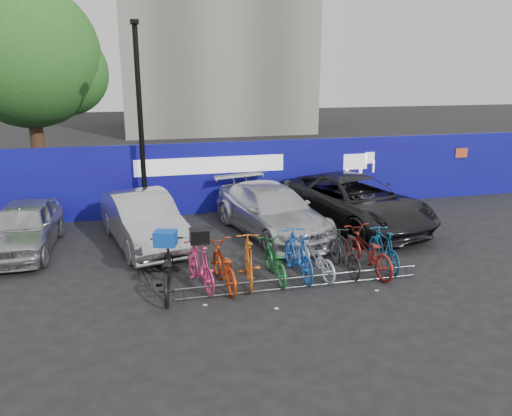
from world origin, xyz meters
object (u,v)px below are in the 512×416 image
object	(u,v)px
bike_4	(275,261)
bike_2	(223,265)
car_3	(353,201)
bike_1	(200,265)
bike_rack	(301,282)
car_0	(24,227)
car_1	(143,220)
bike_3	(249,260)
tree	(35,60)
bike_6	(315,257)
bike_9	(384,249)
bike_0	(167,269)
lamppost	(140,119)
car_2	(272,211)
bike_8	(368,251)
bike_5	(298,254)
bike_7	(345,252)

from	to	relation	value
bike_4	bike_2	bearing A→B (deg)	4.97
car_3	bike_1	distance (m)	6.27
bike_rack	car_0	bearing A→B (deg)	147.88
car_1	bike_2	distance (m)	3.63
car_3	bike_3	bearing A→B (deg)	-155.59
tree	bike_6	xyz separation A→B (m)	(7.34, -9.99, -4.62)
bike_rack	bike_3	size ratio (longest dim) A/B	3.09
car_0	bike_4	xyz separation A→B (m)	(6.01, -3.37, -0.23)
bike_1	bike_9	size ratio (longest dim) A/B	1.05
bike_2	tree	bearing A→B (deg)	-68.67
bike_0	tree	bearing A→B (deg)	-63.21
bike_3	bike_rack	bearing A→B (deg)	158.90
bike_3	lamppost	bearing A→B (deg)	-59.90
bike_rack	bike_9	size ratio (longest dim) A/B	3.35
car_2	bike_3	bearing A→B (deg)	-126.76
tree	bike_8	size ratio (longest dim) A/B	3.91
bike_2	bike_8	world-z (taller)	bike_8
car_2	bike_5	size ratio (longest dim) A/B	2.65
bike_1	bike_4	xyz separation A→B (m)	(1.74, 0.04, -0.08)
car_0	bike_8	size ratio (longest dim) A/B	1.99
bike_6	bike_7	distance (m)	0.75
car_2	bike_2	xyz separation A→B (m)	(-2.04, -3.33, -0.22)
car_2	bike_9	size ratio (longest dim) A/B	2.94
bike_0	bike_2	bearing A→B (deg)	-170.44
car_0	bike_1	xyz separation A→B (m)	(4.27, -3.41, -0.15)
bike_8	car_2	bearing A→B (deg)	-74.11
bike_9	car_1	bearing A→B (deg)	-27.03
bike_5	car_1	bearing A→B (deg)	-44.28
car_1	bike_3	size ratio (longest dim) A/B	2.43
bike_rack	car_2	bearing A→B (deg)	84.33
bike_1	bike_8	size ratio (longest dim) A/B	0.88
bike_1	bike_5	xyz separation A→B (m)	(2.31, 0.06, 0.03)
bike_rack	car_2	world-z (taller)	car_2
bike_rack	car_3	world-z (taller)	car_3
tree	car_2	world-z (taller)	tree
bike_rack	bike_2	size ratio (longest dim) A/B	2.99
tree	bike_rack	distance (m)	13.55
bike_0	bike_6	bearing A→B (deg)	-171.14
car_2	bike_0	world-z (taller)	car_2
tree	car_3	distance (m)	12.60
bike_9	bike_0	bearing A→B (deg)	3.79
car_3	bike_9	distance (m)	3.50
lamppost	bike_3	bearing A→B (deg)	-68.38
tree	car_2	bearing A→B (deg)	-43.34
bike_2	car_2	bearing A→B (deg)	-127.08
lamppost	tree	bearing A→B (deg)	127.51
car_3	bike_5	xyz separation A→B (m)	(-2.92, -3.39, -0.22)
bike_rack	bike_7	distance (m)	1.50
lamppost	bike_7	distance (m)	7.52
car_2	bike_5	distance (m)	3.22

